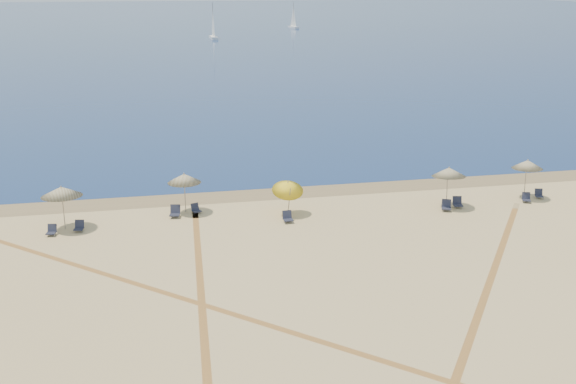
# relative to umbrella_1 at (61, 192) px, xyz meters

# --- Properties ---
(ocean) EXTENTS (500.00, 500.00, 0.00)m
(ocean) POSITION_rel_umbrella_1_xyz_m (13.14, 205.26, -2.23)
(ocean) COLOR #0C2151
(ocean) RESTS_ON ground
(wet_sand) EXTENTS (500.00, 500.00, 0.00)m
(wet_sand) POSITION_rel_umbrella_1_xyz_m (13.14, 4.26, -2.24)
(wet_sand) COLOR olive
(wet_sand) RESTS_ON ground
(umbrella_1) EXTENTS (2.31, 2.32, 2.59)m
(umbrella_1) POSITION_rel_umbrella_1_xyz_m (0.00, 0.00, 0.00)
(umbrella_1) COLOR gray
(umbrella_1) RESTS_ON ground
(umbrella_2) EXTENTS (2.03, 2.03, 2.54)m
(umbrella_2) POSITION_rel_umbrella_1_xyz_m (6.96, 1.43, -0.05)
(umbrella_2) COLOR gray
(umbrella_2) RESTS_ON ground
(umbrella_3) EXTENTS (1.90, 1.96, 2.44)m
(umbrella_3) POSITION_rel_umbrella_1_xyz_m (13.02, -0.30, -0.43)
(umbrella_3) COLOR gray
(umbrella_3) RESTS_ON ground
(umbrella_4) EXTENTS (2.10, 2.14, 2.66)m
(umbrella_4) POSITION_rel_umbrella_1_xyz_m (23.13, -0.76, 0.04)
(umbrella_4) COLOR gray
(umbrella_4) RESTS_ON ground
(umbrella_5) EXTENTS (1.96, 1.97, 2.63)m
(umbrella_5) POSITION_rel_umbrella_1_xyz_m (28.86, -0.10, 0.05)
(umbrella_5) COLOR gray
(umbrella_5) RESTS_ON ground
(chair_2) EXTENTS (0.60, 0.67, 0.61)m
(chair_2) POSITION_rel_umbrella_1_xyz_m (-0.62, -0.90, -1.97)
(chair_2) COLOR black
(chair_2) RESTS_ON ground
(chair_3) EXTENTS (0.61, 0.69, 0.62)m
(chair_3) POSITION_rel_umbrella_1_xyz_m (0.83, -0.55, -1.97)
(chair_3) COLOR black
(chair_3) RESTS_ON ground
(chair_4) EXTENTS (0.72, 0.80, 0.72)m
(chair_4) POSITION_rel_umbrella_1_xyz_m (6.29, 0.77, -1.93)
(chair_4) COLOR black
(chair_4) RESTS_ON ground
(chair_5) EXTENTS (0.68, 0.73, 0.60)m
(chair_5) POSITION_rel_umbrella_1_xyz_m (7.57, 1.22, -1.98)
(chair_5) COLOR black
(chair_5) RESTS_ON ground
(chair_6) EXTENTS (0.57, 0.66, 0.66)m
(chair_6) POSITION_rel_umbrella_1_xyz_m (12.77, -1.44, -1.95)
(chair_6) COLOR black
(chair_6) RESTS_ON ground
(chair_7) EXTENTS (0.77, 0.82, 0.68)m
(chair_7) POSITION_rel_umbrella_1_xyz_m (22.83, -1.37, -1.94)
(chair_7) COLOR black
(chair_7) RESTS_ON ground
(chair_8) EXTENTS (0.68, 0.76, 0.68)m
(chair_8) POSITION_rel_umbrella_1_xyz_m (23.77, -0.96, -1.94)
(chair_8) COLOR black
(chair_8) RESTS_ON ground
(chair_9) EXTENTS (0.68, 0.73, 0.61)m
(chair_9) POSITION_rel_umbrella_1_xyz_m (28.57, -0.86, -1.97)
(chair_9) COLOR black
(chair_9) RESTS_ON ground
(chair_10) EXTENTS (0.65, 0.70, 0.60)m
(chair_10) POSITION_rel_umbrella_1_xyz_m (29.82, -0.27, -1.98)
(chair_10) COLOR black
(chair_10) RESTS_ON ground
(sailboat_0) EXTENTS (1.70, 5.64, 8.30)m
(sailboat_0) POSITION_rel_umbrella_1_xyz_m (20.37, 124.61, 0.27)
(sailboat_0) COLOR white
(sailboat_0) RESTS_ON ocean
(sailboat_2) EXTENTS (2.32, 5.02, 7.25)m
(sailboat_2) POSITION_rel_umbrella_1_xyz_m (46.28, 155.82, -0.05)
(sailboat_2) COLOR white
(sailboat_2) RESTS_ON ocean
(tire_tracks) EXTENTS (53.52, 42.94, 0.00)m
(tire_tracks) POSITION_rel_umbrella_1_xyz_m (10.83, -11.03, -2.24)
(tire_tracks) COLOR tan
(tire_tracks) RESTS_ON ground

